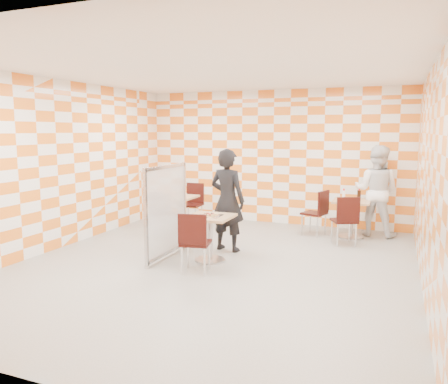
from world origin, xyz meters
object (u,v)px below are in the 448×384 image
(partition, at_px, (167,211))
(man_dark, at_px, (227,200))
(chair_empty_far, at_px, (193,200))
(chair_second_side, at_px, (318,209))
(empty_table, at_px, (178,208))
(sport_bottle, at_px, (344,194))
(chair_empty_near, at_px, (161,211))
(second_table, at_px, (351,212))
(soda_bottle, at_px, (359,195))
(man_white, at_px, (376,191))
(main_table, at_px, (210,230))
(chair_second_front, at_px, (346,217))
(chair_main_front, at_px, (194,238))

(partition, height_order, man_dark, man_dark)
(chair_empty_far, bearing_deg, man_dark, -49.48)
(chair_second_side, xyz_separation_m, man_dark, (-1.32, -1.64, 0.35))
(empty_table, height_order, sport_bottle, sport_bottle)
(chair_empty_near, bearing_deg, chair_second_side, 24.01)
(second_table, bearing_deg, soda_bottle, 5.76)
(chair_empty_far, xyz_separation_m, man_white, (3.87, 0.38, 0.36))
(second_table, relative_size, empty_table, 1.00)
(chair_second_side, distance_m, man_white, 1.22)
(main_table, relative_size, sport_bottle, 3.75)
(empty_table, xyz_separation_m, chair_second_front, (3.39, 0.09, 0.04))
(sport_bottle, height_order, soda_bottle, soda_bottle)
(main_table, height_order, man_dark, man_dark)
(main_table, distance_m, chair_empty_near, 1.86)
(main_table, relative_size, chair_empty_far, 0.81)
(chair_main_front, xyz_separation_m, chair_second_side, (1.30, 3.04, 0.00))
(partition, bearing_deg, chair_second_side, 49.04)
(partition, relative_size, man_white, 0.85)
(empty_table, bearing_deg, soda_bottle, 12.61)
(man_dark, xyz_separation_m, soda_bottle, (2.07, 1.76, -0.05))
(main_table, height_order, chair_second_side, chair_second_side)
(chair_second_front, relative_size, partition, 0.60)
(second_table, bearing_deg, chair_empty_far, -179.99)
(empty_table, relative_size, chair_second_side, 0.81)
(empty_table, height_order, soda_bottle, soda_bottle)
(chair_second_front, xyz_separation_m, man_white, (0.46, 1.07, 0.36))
(partition, bearing_deg, empty_table, 111.87)
(chair_empty_far, height_order, sport_bottle, sport_bottle)
(chair_empty_near, height_order, sport_bottle, sport_bottle)
(main_table, xyz_separation_m, man_dark, (0.03, 0.70, 0.39))
(chair_empty_far, distance_m, man_white, 3.90)
(main_table, relative_size, chair_main_front, 0.81)
(chair_empty_far, height_order, man_white, man_white)
(chair_empty_near, relative_size, partition, 0.60)
(chair_empty_far, bearing_deg, second_table, 0.01)
(main_table, bearing_deg, chair_second_side, 60.15)
(chair_main_front, height_order, man_dark, man_dark)
(man_white, height_order, soda_bottle, man_white)
(chair_empty_far, height_order, partition, partition)
(main_table, relative_size, partition, 0.48)
(chair_second_front, distance_m, soda_bottle, 0.79)
(man_white, relative_size, soda_bottle, 7.90)
(chair_second_side, relative_size, chair_empty_far, 1.00)
(chair_second_front, distance_m, sport_bottle, 0.91)
(chair_empty_far, distance_m, partition, 2.63)
(chair_empty_far, bearing_deg, chair_second_side, -2.17)
(chair_main_front, bearing_deg, sport_bottle, 62.12)
(partition, bearing_deg, chair_main_front, -38.18)
(chair_empty_far, distance_m, man_dark, 2.33)
(chair_main_front, xyz_separation_m, partition, (-0.80, 0.63, 0.25))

